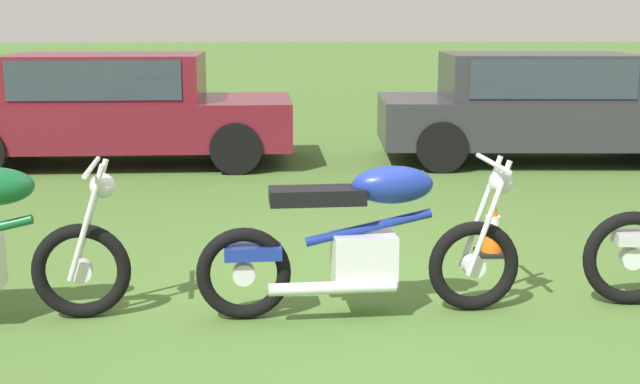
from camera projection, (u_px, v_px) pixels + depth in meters
ground_plane at (352, 303)px, 5.61m from camera, size 120.00×120.00×0.00m
motorcycle_blue at (365, 242)px, 5.29m from camera, size 2.10×0.66×1.02m
car_burgundy at (114, 103)px, 10.79m from camera, size 4.56×2.09×1.43m
car_charcoal at (543, 102)px, 10.96m from camera, size 4.45×1.93×1.43m
traffic_cone at (493, 226)px, 6.70m from camera, size 0.25×0.25×0.52m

